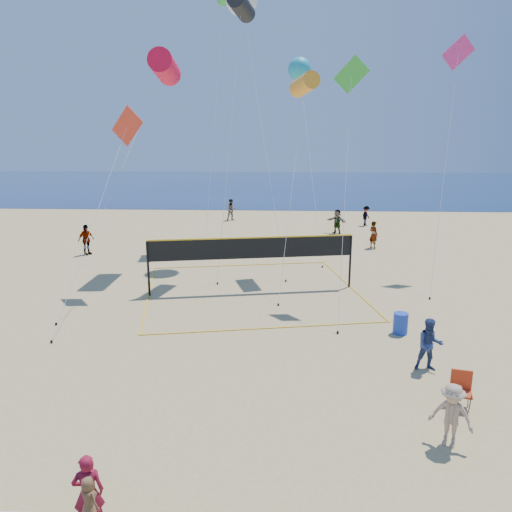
{
  "coord_description": "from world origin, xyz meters",
  "views": [
    {
      "loc": [
        0.99,
        -10.06,
        7.03
      ],
      "look_at": [
        0.4,
        2.0,
        4.08
      ],
      "focal_mm": 35.0,
      "sensor_mm": 36.0,
      "label": 1
    }
  ],
  "objects_px": {
    "woman": "(88,493)",
    "camp_chair": "(461,387)",
    "trash_barrel": "(401,323)",
    "volleyball_net": "(252,254)"
  },
  "relations": [
    {
      "from": "camp_chair",
      "to": "trash_barrel",
      "type": "xyz_separation_m",
      "value": [
        -0.42,
        4.99,
        -0.17
      ]
    },
    {
      "from": "woman",
      "to": "camp_chair",
      "type": "xyz_separation_m",
      "value": [
        8.21,
        4.63,
        -0.2
      ]
    },
    {
      "from": "camp_chair",
      "to": "volleyball_net",
      "type": "xyz_separation_m",
      "value": [
        -6.08,
        9.79,
        1.19
      ]
    },
    {
      "from": "camp_chair",
      "to": "volleyball_net",
      "type": "bearing_deg",
      "value": 135.93
    },
    {
      "from": "woman",
      "to": "trash_barrel",
      "type": "height_order",
      "value": "woman"
    },
    {
      "from": "woman",
      "to": "trash_barrel",
      "type": "bearing_deg",
      "value": -146.99
    },
    {
      "from": "woman",
      "to": "volleyball_net",
      "type": "height_order",
      "value": "volleyball_net"
    },
    {
      "from": "trash_barrel",
      "to": "volleyball_net",
      "type": "distance_m",
      "value": 7.54
    },
    {
      "from": "camp_chair",
      "to": "trash_barrel",
      "type": "bearing_deg",
      "value": 108.9
    },
    {
      "from": "woman",
      "to": "trash_barrel",
      "type": "xyz_separation_m",
      "value": [
        7.79,
        9.62,
        -0.37
      ]
    }
  ]
}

